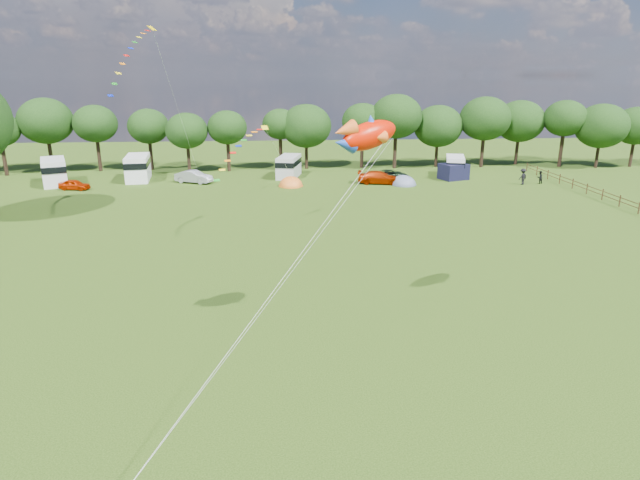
{
  "coord_description": "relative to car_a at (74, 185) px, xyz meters",
  "views": [
    {
      "loc": [
        -2.15,
        -20.09,
        12.7
      ],
      "look_at": [
        0.0,
        8.0,
        4.0
      ],
      "focal_mm": 30.0,
      "sensor_mm": 36.0,
      "label": 1
    }
  ],
  "objects": [
    {
      "name": "tent_greyblue",
      "position": [
        38.71,
        0.02,
        -0.58
      ],
      "size": [
        3.1,
        3.4,
        2.31
      ],
      "color": "slate",
      "rests_on": "ground"
    },
    {
      "name": "fence",
      "position": [
        57.87,
        -8.31,
        0.1
      ],
      "size": [
        0.12,
        33.12,
        1.2
      ],
      "color": "#472D19",
      "rests_on": "ground"
    },
    {
      "name": "fish_kite",
      "position": [
        27.62,
        -38.58,
        9.49
      ],
      "size": [
        3.57,
        2.48,
        1.9
      ],
      "rotation": [
        0.0,
        -0.21,
        0.47
      ],
      "color": "red",
      "rests_on": "ground"
    },
    {
      "name": "walker_a",
      "position": [
        55.47,
        -0.52,
        0.18
      ],
      "size": [
        0.87,
        0.69,
        1.55
      ],
      "primitive_type": "imported",
      "rotation": [
        0.0,
        0.0,
        3.49
      ],
      "color": "black",
      "rests_on": "ground"
    },
    {
      "name": "streamer_kite_b",
      "position": [
        21.08,
        -19.99,
        6.93
      ],
      "size": [
        4.22,
        4.51,
        3.77
      ],
      "rotation": [
        0.0,
        0.0,
        0.35
      ],
      "color": "yellow",
      "rests_on": "ground"
    },
    {
      "name": "car_c",
      "position": [
        35.9,
        0.93,
        0.17
      ],
      "size": [
        5.43,
        3.2,
        1.53
      ],
      "primitive_type": "imported",
      "rotation": [
        0.0,
        0.0,
        1.35
      ],
      "color": "#9C2200",
      "rests_on": "ground"
    },
    {
      "name": "car_b",
      "position": [
        13.19,
        3.12,
        0.17
      ],
      "size": [
        4.61,
        3.19,
        1.53
      ],
      "primitive_type": "imported",
      "rotation": [
        0.0,
        0.0,
        1.16
      ],
      "color": "#93969B",
      "rests_on": "ground"
    },
    {
      "name": "walker_b",
      "position": [
        53.07,
        -0.99,
        0.38
      ],
      "size": [
        1.39,
        1.16,
        1.96
      ],
      "primitive_type": "imported",
      "rotation": [
        0.0,
        0.0,
        3.68
      ],
      "color": "black",
      "rests_on": "ground"
    },
    {
      "name": "campervan_a",
      "position": [
        -3.49,
        3.52,
        1.06
      ],
      "size": [
        4.84,
        6.82,
        3.08
      ],
      "rotation": [
        0.0,
        0.0,
        1.96
      ],
      "color": "silver",
      "rests_on": "ground"
    },
    {
      "name": "tent_orange",
      "position": [
        25.05,
        0.18,
        -0.58
      ],
      "size": [
        2.96,
        3.24,
        2.31
      ],
      "color": "orange",
      "rests_on": "ground"
    },
    {
      "name": "ground_plane",
      "position": [
        25.87,
        -42.81,
        -0.6
      ],
      "size": [
        180.0,
        180.0,
        0.0
      ],
      "primitive_type": "plane",
      "color": "black",
      "rests_on": "ground"
    },
    {
      "name": "awning_navy",
      "position": [
        45.82,
        3.09,
        0.39
      ],
      "size": [
        3.85,
        3.5,
        1.98
      ],
      "primitive_type": "cube",
      "rotation": [
        0.0,
        0.0,
        0.35
      ],
      "color": "black",
      "rests_on": "ground"
    },
    {
      "name": "campervan_b",
      "position": [
        5.92,
        5.67,
        1.07
      ],
      "size": [
        3.57,
        6.64,
        3.1
      ],
      "rotation": [
        0.0,
        0.0,
        1.71
      ],
      "color": "white",
      "rests_on": "ground"
    },
    {
      "name": "car_d",
      "position": [
        37.76,
        3.21,
        0.06
      ],
      "size": [
        5.22,
        3.33,
        1.32
      ],
      "primitive_type": "imported",
      "rotation": [
        0.0,
        0.0,
        1.83
      ],
      "color": "black",
      "rests_on": "ground"
    },
    {
      "name": "campervan_d",
      "position": [
        46.57,
        4.98,
        0.82
      ],
      "size": [
        3.71,
        5.81,
        2.64
      ],
      "rotation": [
        0.0,
        0.0,
        1.29
      ],
      "color": "silver",
      "rests_on": "ground"
    },
    {
      "name": "car_a",
      "position": [
        0.0,
        0.0,
        0.0
      ],
      "size": [
        3.8,
        2.14,
        1.19
      ],
      "primitive_type": "imported",
      "rotation": [
        0.0,
        0.0,
        1.36
      ],
      "color": "#B62500",
      "rests_on": "ground"
    },
    {
      "name": "tree_line",
      "position": [
        31.18,
        12.18,
        5.75
      ],
      "size": [
        102.98,
        10.98,
        10.27
      ],
      "color": "black",
      "rests_on": "ground"
    },
    {
      "name": "campervan_c",
      "position": [
        24.94,
        6.31,
        0.87
      ],
      "size": [
        3.55,
        5.97,
        2.74
      ],
      "rotation": [
        0.0,
        0.0,
        1.35
      ],
      "color": "#BCBCBF",
      "rests_on": "ground"
    },
    {
      "name": "streamer_kite_a",
      "position": [
        11.76,
        -14.13,
        14.2
      ],
      "size": [
        3.28,
        5.67,
        5.79
      ],
      "rotation": [
        0.0,
        0.0,
        1.18
      ],
      "color": "#FFD000",
      "rests_on": "ground"
    }
  ]
}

